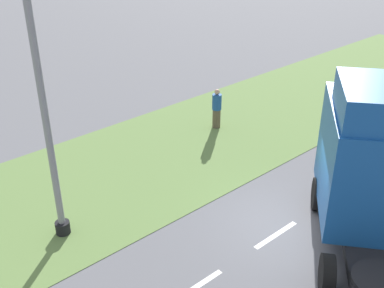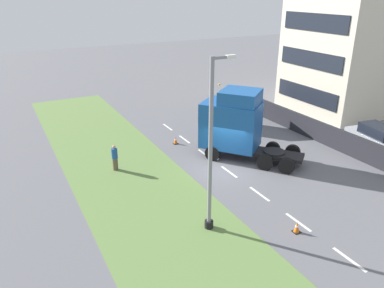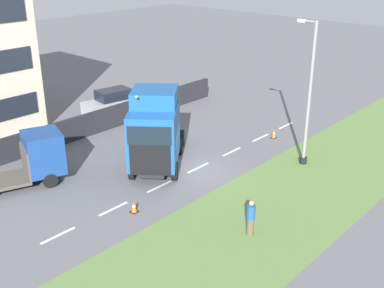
{
  "view_description": "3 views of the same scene",
  "coord_description": "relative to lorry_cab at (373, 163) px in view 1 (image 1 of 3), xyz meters",
  "views": [
    {
      "loc": [
        6.81,
        -10.05,
        9.09
      ],
      "look_at": [
        -2.52,
        -1.8,
        2.44
      ],
      "focal_mm": 45.0,
      "sensor_mm": 36.0,
      "label": 1
    },
    {
      "loc": [
        -12.27,
        -18.71,
        10.96
      ],
      "look_at": [
        -2.28,
        0.13,
        2.09
      ],
      "focal_mm": 35.0,
      "sensor_mm": 36.0,
      "label": 2
    },
    {
      "loc": [
        -16.87,
        18.53,
        12.17
      ],
      "look_at": [
        -1.98,
        2.05,
        2.92
      ],
      "focal_mm": 45.0,
      "sensor_mm": 36.0,
      "label": 3
    }
  ],
  "objects": [
    {
      "name": "lane_markings",
      "position": [
        -1.59,
        -1.91,
        -2.41
      ],
      "size": [
        0.16,
        21.0,
        0.0
      ],
      "color": "white",
      "rests_on": "ground"
    },
    {
      "name": "grass_verge",
      "position": [
        -7.59,
        -1.21,
        -2.41
      ],
      "size": [
        7.0,
        44.0,
        0.01
      ],
      "color": "#607F42",
      "rests_on": "ground"
    },
    {
      "name": "lamp_post",
      "position": [
        -5.8,
        -6.58,
        1.4
      ],
      "size": [
        1.34,
        0.43,
        8.41
      ],
      "color": "black",
      "rests_on": "ground"
    },
    {
      "name": "traffic_cone_trailing",
      "position": [
        -2.6,
        4.0,
        -2.13
      ],
      "size": [
        0.36,
        0.36,
        0.58
      ],
      "color": "black",
      "rests_on": "ground"
    },
    {
      "name": "ground_plane",
      "position": [
        -1.59,
        -1.21,
        -2.41
      ],
      "size": [
        120.0,
        120.0,
        0.0
      ],
      "primitive_type": "plane",
      "color": "slate",
      "rests_on": "ground"
    },
    {
      "name": "lorry_cab",
      "position": [
        0.0,
        0.0,
        0.0
      ],
      "size": [
        6.19,
        6.77,
        4.95
      ],
      "rotation": [
        0.0,
        0.0,
        0.68
      ],
      "color": "black",
      "rests_on": "ground"
    },
    {
      "name": "pedestrian",
      "position": [
        -7.99,
        1.82,
        -1.56
      ],
      "size": [
        0.39,
        0.39,
        1.74
      ],
      "color": "brown",
      "rests_on": "ground"
    }
  ]
}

